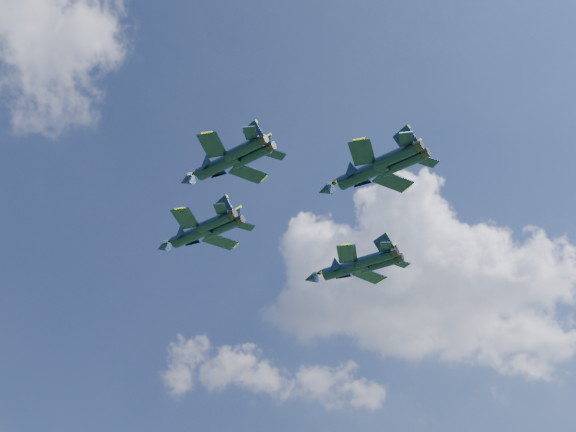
# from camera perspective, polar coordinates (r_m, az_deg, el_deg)

# --- Properties ---
(jet_lead) EXTENTS (13.03, 17.51, 4.12)m
(jet_lead) POSITION_cam_1_polar(r_m,az_deg,el_deg) (110.13, -7.77, -1.53)
(jet_lead) COLOR black
(jet_left) EXTENTS (11.96, 16.06, 3.78)m
(jet_left) POSITION_cam_1_polar(r_m,az_deg,el_deg) (94.22, -5.73, 3.94)
(jet_left) COLOR black
(jet_right) EXTENTS (12.74, 17.55, 4.15)m
(jet_right) POSITION_cam_1_polar(r_m,az_deg,el_deg) (112.40, 4.33, -4.21)
(jet_right) COLOR black
(jet_slot) EXTENTS (13.26, 17.71, 4.17)m
(jet_slot) POSITION_cam_1_polar(r_m,az_deg,el_deg) (96.86, 5.72, 3.27)
(jet_slot) COLOR black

